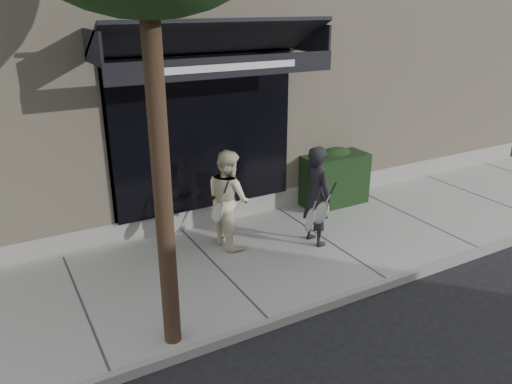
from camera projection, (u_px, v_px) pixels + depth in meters
ground at (324, 245)px, 8.52m from camera, size 80.00×80.00×0.00m
sidewalk at (324, 242)px, 8.50m from camera, size 20.00×3.00×0.12m
curb at (388, 283)px, 7.23m from camera, size 20.00×0.10×0.14m
building_facade at (202, 54)px, 11.57m from camera, size 14.30×8.04×5.64m
hedge at (333, 177)px, 9.80m from camera, size 1.30×0.70×1.14m
pedestrian_front at (317, 196)px, 8.06m from camera, size 0.74×0.90×1.66m
pedestrian_back at (228, 199)px, 8.01m from camera, size 0.77×0.86×1.61m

